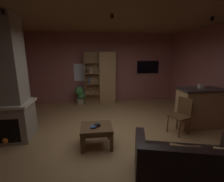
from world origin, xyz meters
TOP-DOWN VIEW (x-y plane):
  - floor at (0.00, 0.00)m, footprint 6.00×6.07m
  - wall_back at (0.00, 3.07)m, footprint 6.12×0.06m
  - ceiling at (0.00, 0.00)m, footprint 6.00×6.07m
  - window_pane_back at (-0.87, 3.03)m, footprint 0.75×0.01m
  - stone_fireplace at (-2.45, 0.15)m, footprint 1.01×0.78m
  - bookshelf_cabinet at (0.03, 2.79)m, footprint 1.24×0.41m
  - kitchen_bar_counter at (2.55, 0.20)m, footprint 1.45×0.62m
  - tissue_box at (2.41, 0.23)m, footprint 0.15×0.15m
  - leather_couch at (0.91, -1.71)m, footprint 1.83×1.35m
  - coffee_table at (-0.45, -0.42)m, footprint 0.68×0.58m
  - table_book_0 at (-0.42, -0.43)m, footprint 0.12×0.10m
  - table_book_1 at (-0.52, -0.49)m, footprint 0.14×0.12m
  - table_book_2 at (-0.43, -0.44)m, footprint 0.13×0.11m
  - dining_chair at (1.72, -0.09)m, footprint 0.55×0.55m
  - potted_floor_plant at (-1.01, 2.67)m, footprint 0.41×0.38m
  - wall_mounted_tv at (1.91, 3.00)m, footprint 0.95×0.06m
  - track_light_spot_0 at (-2.12, -0.19)m, footprint 0.07×0.07m
  - track_light_spot_1 at (-0.07, -0.13)m, footprint 0.07×0.07m
  - track_light_spot_2 at (2.15, -0.18)m, footprint 0.07×0.07m

SIDE VIEW (x-z plane):
  - floor at x=0.00m, z-range -0.02..0.00m
  - leather_couch at x=0.91m, z-range -0.11..0.73m
  - coffee_table at x=-0.45m, z-range 0.14..0.60m
  - potted_floor_plant at x=-1.01m, z-range 0.02..0.76m
  - table_book_0 at x=-0.42m, z-range 0.46..0.48m
  - table_book_1 at x=-0.52m, z-range 0.48..0.50m
  - table_book_2 at x=-0.43m, z-range 0.50..0.53m
  - dining_chair at x=1.72m, z-range 0.07..0.99m
  - kitchen_bar_counter at x=2.55m, z-range 0.00..1.09m
  - bookshelf_cabinet at x=0.03m, z-range -0.01..2.08m
  - tissue_box at x=2.41m, z-range 1.09..1.20m
  - window_pane_back at x=-0.87m, z-range 0.91..1.62m
  - stone_fireplace at x=-2.45m, z-range -0.14..2.69m
  - wall_back at x=0.00m, z-range 0.00..2.83m
  - wall_mounted_tv at x=1.91m, z-range 1.19..1.72m
  - track_light_spot_0 at x=-2.12m, z-range 2.71..2.80m
  - track_light_spot_1 at x=-0.07m, z-range 2.71..2.80m
  - track_light_spot_2 at x=2.15m, z-range 2.71..2.80m
  - ceiling at x=0.00m, z-range 2.83..2.85m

